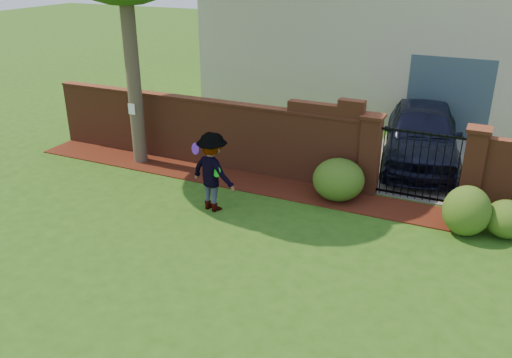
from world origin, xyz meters
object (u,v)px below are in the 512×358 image
at_px(frisbee_green, 216,171).
at_px(frisbee_purple, 196,149).
at_px(man, 211,172).
at_px(car, 422,138).

bearing_deg(frisbee_green, frisbee_purple, 161.28).
distance_m(man, frisbee_green, 0.26).
bearing_deg(frisbee_purple, car, 47.10).
xyz_separation_m(car, frisbee_purple, (-4.08, -4.39, 0.52)).
distance_m(car, frisbee_purple, 6.02).
bearing_deg(man, frisbee_green, 161.20).
height_order(frisbee_purple, frisbee_green, frisbee_purple).
height_order(car, frisbee_purple, car).
bearing_deg(man, car, -115.17).
xyz_separation_m(car, frisbee_green, (-3.47, -4.60, 0.18)).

